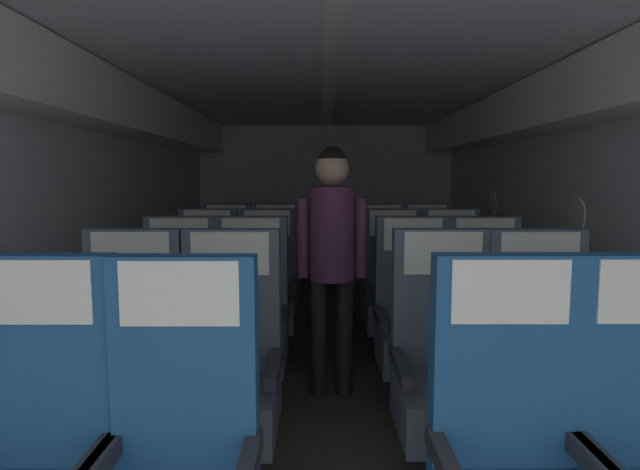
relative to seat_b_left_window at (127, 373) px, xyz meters
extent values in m
cube|color=#3D3833|center=(0.96, 1.37, -0.48)|extent=(3.77, 7.60, 0.02)
cube|color=silver|center=(-0.82, 1.37, 0.59)|extent=(0.08, 7.20, 2.11)
cube|color=silver|center=(2.74, 1.37, 0.59)|extent=(0.08, 7.20, 2.11)
cube|color=silver|center=(0.96, 1.37, 1.65)|extent=(3.65, 7.20, 0.06)
cube|color=silver|center=(0.96, 4.99, 0.59)|extent=(3.65, 0.06, 2.11)
cube|color=white|center=(-0.61, 1.37, 1.43)|extent=(0.35, 6.91, 0.36)
cube|color=white|center=(2.52, 1.37, 1.43)|extent=(0.35, 6.91, 0.36)
cube|color=white|center=(0.96, 1.37, 1.61)|extent=(0.12, 6.48, 0.02)
cylinder|color=white|center=(2.70, 1.37, 0.63)|extent=(0.01, 0.26, 0.26)
cylinder|color=white|center=(2.70, 3.17, 0.63)|extent=(0.01, 0.26, 0.26)
cube|color=navy|center=(0.01, -0.70, 0.31)|extent=(0.45, 0.09, 0.68)
cube|color=#28282D|center=(0.22, -0.91, 0.06)|extent=(0.05, 0.43, 0.06)
cube|color=silver|center=(0.01, -0.75, 0.54)|extent=(0.36, 0.01, 0.20)
cube|color=navy|center=(0.46, -0.72, 0.31)|extent=(0.45, 0.09, 0.68)
cube|color=silver|center=(0.46, -0.77, 0.54)|extent=(0.36, 0.01, 0.20)
cube|color=#28282D|center=(1.70, -0.90, 0.06)|extent=(0.05, 0.43, 0.06)
cube|color=navy|center=(1.47, -0.70, 0.31)|extent=(0.45, 0.09, 0.68)
cube|color=#28282D|center=(1.68, -0.90, 0.06)|extent=(0.05, 0.43, 0.06)
cube|color=#28282D|center=(1.25, -0.90, 0.06)|extent=(0.05, 0.43, 0.06)
cube|color=silver|center=(1.47, -0.75, 0.54)|extent=(0.36, 0.01, 0.20)
cube|color=#38383D|center=(0.00, -0.07, -0.36)|extent=(0.16, 0.18, 0.22)
cube|color=#4C5666|center=(0.00, -0.07, -0.14)|extent=(0.45, 0.51, 0.22)
cube|color=#4C5666|center=(0.00, 0.14, 0.31)|extent=(0.45, 0.09, 0.68)
cube|color=#28282D|center=(0.22, -0.07, 0.06)|extent=(0.05, 0.43, 0.06)
cube|color=#28282D|center=(-0.22, -0.07, 0.06)|extent=(0.05, 0.43, 0.06)
cube|color=silver|center=(0.00, 0.09, 0.54)|extent=(0.36, 0.01, 0.20)
cube|color=#38383D|center=(0.47, -0.08, -0.36)|extent=(0.16, 0.18, 0.22)
cube|color=#4C5666|center=(0.47, -0.08, -0.14)|extent=(0.45, 0.51, 0.22)
cube|color=#4C5666|center=(0.47, 0.13, 0.31)|extent=(0.45, 0.09, 0.68)
cube|color=#28282D|center=(0.68, -0.08, 0.06)|extent=(0.05, 0.43, 0.06)
cube|color=#28282D|center=(0.25, -0.08, 0.06)|extent=(0.05, 0.43, 0.06)
cube|color=silver|center=(0.47, 0.08, 0.54)|extent=(0.36, 0.01, 0.20)
cube|color=#38383D|center=(1.90, -0.08, -0.36)|extent=(0.16, 0.18, 0.22)
cube|color=#4C5666|center=(1.90, -0.08, -0.14)|extent=(0.45, 0.51, 0.22)
cube|color=#4C5666|center=(1.90, 0.13, 0.31)|extent=(0.45, 0.09, 0.68)
cube|color=#28282D|center=(2.12, -0.08, 0.06)|extent=(0.05, 0.43, 0.06)
cube|color=#28282D|center=(1.69, -0.08, 0.06)|extent=(0.05, 0.43, 0.06)
cube|color=silver|center=(1.90, 0.08, 0.54)|extent=(0.36, 0.01, 0.20)
cube|color=#38383D|center=(1.46, -0.07, -0.36)|extent=(0.16, 0.18, 0.22)
cube|color=#4C5666|center=(1.46, -0.07, -0.14)|extent=(0.45, 0.51, 0.22)
cube|color=#4C5666|center=(1.46, 0.14, 0.31)|extent=(0.45, 0.09, 0.68)
cube|color=#28282D|center=(1.67, -0.07, 0.06)|extent=(0.05, 0.43, 0.06)
cube|color=#28282D|center=(1.24, -0.07, 0.06)|extent=(0.05, 0.43, 0.06)
cube|color=silver|center=(1.46, 0.09, 0.54)|extent=(0.36, 0.01, 0.20)
cube|color=#38383D|center=(0.00, 0.76, -0.36)|extent=(0.16, 0.18, 0.22)
cube|color=#4C5666|center=(0.00, 0.76, -0.14)|extent=(0.45, 0.51, 0.22)
cube|color=#4C5666|center=(0.00, 0.97, 0.31)|extent=(0.45, 0.09, 0.68)
cube|color=#28282D|center=(0.22, 0.76, 0.06)|extent=(0.05, 0.43, 0.06)
cube|color=#28282D|center=(-0.21, 0.76, 0.06)|extent=(0.05, 0.43, 0.06)
cube|color=silver|center=(0.00, 0.92, 0.54)|extent=(0.36, 0.01, 0.20)
cube|color=#38383D|center=(0.45, 0.77, -0.36)|extent=(0.16, 0.18, 0.22)
cube|color=#4C5666|center=(0.45, 0.77, -0.14)|extent=(0.45, 0.51, 0.22)
cube|color=#4C5666|center=(0.45, 0.98, 0.31)|extent=(0.45, 0.09, 0.68)
cube|color=#28282D|center=(0.67, 0.77, 0.06)|extent=(0.05, 0.43, 0.06)
cube|color=#28282D|center=(0.23, 0.77, 0.06)|extent=(0.05, 0.43, 0.06)
cube|color=silver|center=(0.45, 0.93, 0.54)|extent=(0.36, 0.01, 0.20)
cube|color=#38383D|center=(1.92, 0.77, -0.36)|extent=(0.16, 0.18, 0.22)
cube|color=#4C5666|center=(1.92, 0.77, -0.14)|extent=(0.45, 0.51, 0.22)
cube|color=#4C5666|center=(1.92, 0.98, 0.31)|extent=(0.45, 0.09, 0.68)
cube|color=#28282D|center=(2.13, 0.77, 0.06)|extent=(0.05, 0.43, 0.06)
cube|color=#28282D|center=(1.70, 0.77, 0.06)|extent=(0.05, 0.43, 0.06)
cube|color=silver|center=(1.92, 0.93, 0.54)|extent=(0.36, 0.01, 0.20)
cube|color=#38383D|center=(1.46, 0.76, -0.36)|extent=(0.16, 0.18, 0.22)
cube|color=#4C5666|center=(1.46, 0.76, -0.14)|extent=(0.45, 0.51, 0.22)
cube|color=#4C5666|center=(1.46, 0.97, 0.31)|extent=(0.45, 0.09, 0.68)
cube|color=#28282D|center=(1.68, 0.76, 0.06)|extent=(0.05, 0.43, 0.06)
cube|color=#28282D|center=(1.25, 0.76, 0.06)|extent=(0.05, 0.43, 0.06)
cube|color=silver|center=(1.46, 0.92, 0.54)|extent=(0.36, 0.01, 0.20)
cube|color=#38383D|center=(0.00, 1.59, -0.36)|extent=(0.16, 0.18, 0.22)
cube|color=#4C5666|center=(0.00, 1.59, -0.14)|extent=(0.45, 0.51, 0.22)
cube|color=#4C5666|center=(0.00, 1.80, 0.31)|extent=(0.45, 0.09, 0.68)
cube|color=#28282D|center=(0.22, 1.59, 0.06)|extent=(0.05, 0.43, 0.06)
cube|color=#28282D|center=(-0.22, 1.59, 0.06)|extent=(0.05, 0.43, 0.06)
cube|color=silver|center=(0.00, 1.75, 0.54)|extent=(0.36, 0.01, 0.20)
cube|color=#38383D|center=(0.47, 1.62, -0.36)|extent=(0.16, 0.18, 0.22)
cube|color=#4C5666|center=(0.47, 1.62, -0.14)|extent=(0.45, 0.51, 0.22)
cube|color=#4C5666|center=(0.47, 1.83, 0.31)|extent=(0.45, 0.09, 0.68)
cube|color=#28282D|center=(0.68, 1.62, 0.06)|extent=(0.05, 0.43, 0.06)
cube|color=#28282D|center=(0.25, 1.62, 0.06)|extent=(0.05, 0.43, 0.06)
cube|color=silver|center=(0.47, 1.78, 0.54)|extent=(0.36, 0.01, 0.20)
cube|color=#38383D|center=(1.92, 1.62, -0.36)|extent=(0.16, 0.18, 0.22)
cube|color=#4C5666|center=(1.92, 1.62, -0.14)|extent=(0.45, 0.51, 0.22)
cube|color=#4C5666|center=(1.92, 1.83, 0.31)|extent=(0.45, 0.09, 0.68)
cube|color=#28282D|center=(2.14, 1.62, 0.06)|extent=(0.05, 0.43, 0.06)
cube|color=#28282D|center=(1.70, 1.62, 0.06)|extent=(0.05, 0.43, 0.06)
cube|color=silver|center=(1.92, 1.78, 0.54)|extent=(0.36, 0.01, 0.20)
cube|color=#38383D|center=(1.46, 1.61, -0.36)|extent=(0.16, 0.18, 0.22)
cube|color=#4C5666|center=(1.46, 1.61, -0.14)|extent=(0.45, 0.51, 0.22)
cube|color=#4C5666|center=(1.46, 1.81, 0.31)|extent=(0.45, 0.09, 0.68)
cube|color=#28282D|center=(1.67, 1.61, 0.06)|extent=(0.05, 0.43, 0.06)
cube|color=#28282D|center=(1.24, 1.61, 0.06)|extent=(0.05, 0.43, 0.06)
cube|color=silver|center=(1.46, 1.76, 0.54)|extent=(0.36, 0.01, 0.20)
cube|color=#38383D|center=(0.00, 2.46, -0.36)|extent=(0.16, 0.18, 0.22)
cube|color=#4C5666|center=(0.00, 2.46, -0.14)|extent=(0.45, 0.51, 0.22)
cube|color=#4C5666|center=(0.00, 2.66, 0.31)|extent=(0.45, 0.09, 0.68)
cube|color=#28282D|center=(0.21, 2.46, 0.06)|extent=(0.05, 0.43, 0.06)
cube|color=#28282D|center=(-0.22, 2.46, 0.06)|extent=(0.05, 0.43, 0.06)
cube|color=silver|center=(0.00, 2.61, 0.54)|extent=(0.36, 0.01, 0.20)
cube|color=#38383D|center=(0.46, 2.45, -0.36)|extent=(0.16, 0.18, 0.22)
cube|color=#4C5666|center=(0.46, 2.45, -0.14)|extent=(0.45, 0.51, 0.22)
cube|color=#4C5666|center=(0.46, 2.66, 0.31)|extent=(0.45, 0.09, 0.68)
cube|color=#28282D|center=(0.68, 2.45, 0.06)|extent=(0.05, 0.43, 0.06)
cube|color=#28282D|center=(0.25, 2.45, 0.06)|extent=(0.05, 0.43, 0.06)
cube|color=silver|center=(0.46, 2.61, 0.54)|extent=(0.36, 0.01, 0.20)
cube|color=#38383D|center=(1.90, 2.46, -0.36)|extent=(0.16, 0.18, 0.22)
cube|color=#4C5666|center=(1.90, 2.46, -0.14)|extent=(0.45, 0.51, 0.22)
cube|color=#4C5666|center=(1.90, 2.67, 0.31)|extent=(0.45, 0.09, 0.68)
cube|color=#28282D|center=(2.12, 2.46, 0.06)|extent=(0.05, 0.43, 0.06)
cube|color=#28282D|center=(1.69, 2.46, 0.06)|extent=(0.05, 0.43, 0.06)
cube|color=silver|center=(1.90, 2.62, 0.54)|extent=(0.36, 0.01, 0.20)
cube|color=#38383D|center=(1.46, 2.44, -0.36)|extent=(0.16, 0.18, 0.22)
cube|color=#4C5666|center=(1.46, 2.44, -0.14)|extent=(0.45, 0.51, 0.22)
cube|color=#4C5666|center=(1.46, 2.65, 0.31)|extent=(0.45, 0.09, 0.68)
cube|color=#28282D|center=(1.68, 2.44, 0.06)|extent=(0.05, 0.43, 0.06)
cube|color=#28282D|center=(1.24, 2.44, 0.06)|extent=(0.05, 0.43, 0.06)
cube|color=silver|center=(1.46, 2.60, 0.54)|extent=(0.36, 0.01, 0.20)
cylinder|color=black|center=(0.88, 0.89, -0.10)|extent=(0.11, 0.11, 0.73)
cylinder|color=black|center=(1.04, 0.89, -0.10)|extent=(0.11, 0.11, 0.73)
cylinder|color=#5B2D4C|center=(0.96, 0.89, 0.55)|extent=(0.28, 0.28, 0.57)
cylinder|color=#5B2D4C|center=(0.78, 0.89, 0.52)|extent=(0.07, 0.07, 0.49)
cylinder|color=#5B2D4C|center=(1.14, 0.89, 0.52)|extent=(0.07, 0.07, 0.49)
sphere|color=tan|center=(0.96, 0.89, 0.95)|extent=(0.21, 0.21, 0.21)
sphere|color=black|center=(0.96, 0.89, 0.99)|extent=(0.18, 0.18, 0.18)
camera|label=1|loc=(0.88, -2.31, 0.89)|focal=29.28mm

